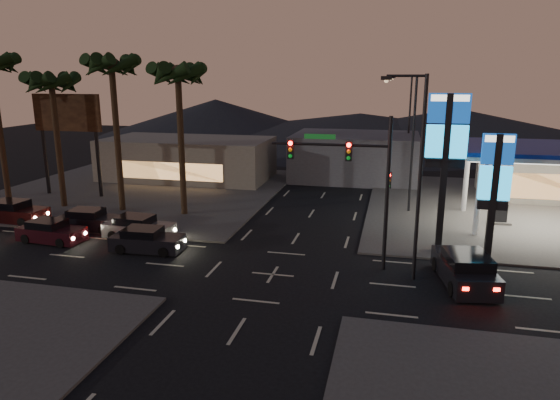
% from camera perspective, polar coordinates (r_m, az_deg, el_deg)
% --- Properties ---
extents(ground, '(140.00, 140.00, 0.00)m').
position_cam_1_polar(ground, '(25.85, -0.84, -8.51)').
color(ground, black).
rests_on(ground, ground).
extents(corner_lot_ne, '(24.00, 24.00, 0.12)m').
position_cam_1_polar(corner_lot_ne, '(41.67, 26.86, -1.21)').
color(corner_lot_ne, '#47443F').
rests_on(corner_lot_ne, ground).
extents(corner_lot_nw, '(24.00, 24.00, 0.12)m').
position_cam_1_polar(corner_lot_nw, '(45.88, -15.62, 1.08)').
color(corner_lot_nw, '#47443F').
rests_on(corner_lot_nw, ground).
extents(gas_station, '(12.20, 8.20, 5.47)m').
position_cam_1_polar(gas_station, '(36.96, 29.12, 4.74)').
color(gas_station, silver).
rests_on(gas_station, ground).
extents(convenience_store, '(10.00, 6.00, 4.00)m').
position_cam_1_polar(convenience_store, '(46.52, 28.11, 2.55)').
color(convenience_store, '#726B5B').
rests_on(convenience_store, ground).
extents(pylon_sign_tall, '(2.20, 0.35, 9.00)m').
position_cam_1_polar(pylon_sign_tall, '(29.02, 18.49, 6.35)').
color(pylon_sign_tall, black).
rests_on(pylon_sign_tall, ground).
extents(pylon_sign_short, '(1.60, 0.35, 7.00)m').
position_cam_1_polar(pylon_sign_short, '(28.65, 23.37, 2.30)').
color(pylon_sign_short, black).
rests_on(pylon_sign_short, ground).
extents(traffic_signal_mast, '(6.10, 0.39, 8.00)m').
position_cam_1_polar(traffic_signal_mast, '(25.67, 8.38, 3.37)').
color(traffic_signal_mast, black).
rests_on(traffic_signal_mast, ground).
extents(pedestal_signal, '(0.32, 0.39, 4.30)m').
position_cam_1_polar(pedestal_signal, '(30.95, 12.24, 0.65)').
color(pedestal_signal, black).
rests_on(pedestal_signal, ground).
extents(streetlight_near, '(2.14, 0.25, 10.00)m').
position_cam_1_polar(streetlight_near, '(24.56, 15.31, 3.70)').
color(streetlight_near, black).
rests_on(streetlight_near, ground).
extents(streetlight_mid, '(2.14, 0.25, 10.00)m').
position_cam_1_polar(streetlight_mid, '(37.43, 14.67, 7.12)').
color(streetlight_mid, black).
rests_on(streetlight_mid, ground).
extents(streetlight_far, '(2.14, 0.25, 10.00)m').
position_cam_1_polar(streetlight_far, '(51.36, 14.33, 8.88)').
color(streetlight_far, black).
rests_on(streetlight_far, ground).
extents(palm_a, '(4.41, 4.41, 10.86)m').
position_cam_1_polar(palm_a, '(35.86, -11.55, 12.96)').
color(palm_a, black).
rests_on(palm_a, ground).
extents(palm_b, '(4.41, 4.41, 11.46)m').
position_cam_1_polar(palm_b, '(38.19, -18.63, 13.39)').
color(palm_b, black).
rests_on(palm_b, ground).
extents(palm_c, '(4.41, 4.41, 10.26)m').
position_cam_1_polar(palm_c, '(41.01, -24.60, 11.33)').
color(palm_c, black).
rests_on(palm_c, ground).
extents(billboard, '(6.00, 0.30, 8.50)m').
position_cam_1_polar(billboard, '(44.84, -23.11, 8.32)').
color(billboard, black).
rests_on(billboard, ground).
extents(building_far_west, '(16.00, 8.00, 4.00)m').
position_cam_1_polar(building_far_west, '(49.93, -10.48, 4.65)').
color(building_far_west, '#726B5B').
rests_on(building_far_west, ground).
extents(building_far_mid, '(12.00, 9.00, 4.40)m').
position_cam_1_polar(building_far_mid, '(49.92, 8.60, 4.95)').
color(building_far_mid, '#4C4C51').
rests_on(building_far_mid, ground).
extents(hill_left, '(40.00, 40.00, 6.00)m').
position_cam_1_polar(hill_left, '(88.95, -7.33, 9.41)').
color(hill_left, black).
rests_on(hill_left, ground).
extents(hill_right, '(50.00, 50.00, 5.00)m').
position_cam_1_polar(hill_right, '(84.02, 19.51, 8.13)').
color(hill_right, black).
rests_on(hill_right, ground).
extents(hill_center, '(60.00, 60.00, 4.00)m').
position_cam_1_polar(hill_center, '(83.75, 9.14, 8.38)').
color(hill_center, black).
rests_on(hill_center, ground).
extents(car_lane_a_front, '(4.29, 1.94, 1.38)m').
position_cam_1_polar(car_lane_a_front, '(29.98, -14.99, -4.48)').
color(car_lane_a_front, black).
rests_on(car_lane_a_front, ground).
extents(car_lane_a_mid, '(4.24, 2.01, 1.35)m').
position_cam_1_polar(car_lane_a_mid, '(33.68, -24.72, -3.31)').
color(car_lane_a_mid, black).
rests_on(car_lane_a_mid, ground).
extents(car_lane_b_front, '(4.53, 2.15, 1.44)m').
position_cam_1_polar(car_lane_b_front, '(32.40, -15.87, -3.10)').
color(car_lane_b_front, '#545457').
rests_on(car_lane_b_front, ground).
extents(car_lane_b_mid, '(4.31, 1.95, 1.38)m').
position_cam_1_polar(car_lane_b_mid, '(35.26, -20.92, -2.17)').
color(car_lane_b_mid, black).
rests_on(car_lane_b_mid, ground).
extents(car_lane_b_rear, '(4.73, 2.14, 1.52)m').
position_cam_1_polar(car_lane_b_rear, '(39.30, -28.19, -1.24)').
color(car_lane_b_rear, black).
rests_on(car_lane_b_rear, ground).
extents(suv_station, '(2.85, 5.20, 1.65)m').
position_cam_1_polar(suv_station, '(26.06, 20.38, -7.43)').
color(suv_station, black).
rests_on(suv_station, ground).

